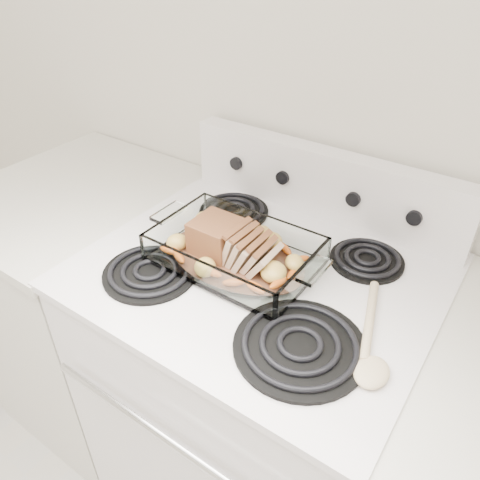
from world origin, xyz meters
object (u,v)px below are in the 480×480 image
Objects in this scene: electric_range at (257,393)px; pork_roast at (228,242)px; baking_dish at (235,255)px; counter_left at (98,305)px.

electric_range reaches higher than pork_roast.
baking_dish is at bearing -157.30° from electric_range.
electric_range is 0.67m from counter_left.
counter_left is 0.79m from pork_roast.
baking_dish is 1.72× the size of pork_roast.
baking_dish is 0.03m from pork_roast.
electric_range is 0.52m from pork_roast.
baking_dish is (-0.06, -0.02, 0.48)m from electric_range.
pork_roast is (0.59, -0.02, 0.52)m from counter_left.
electric_range is 1.20× the size of counter_left.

